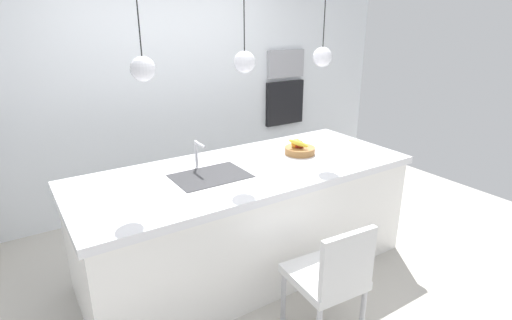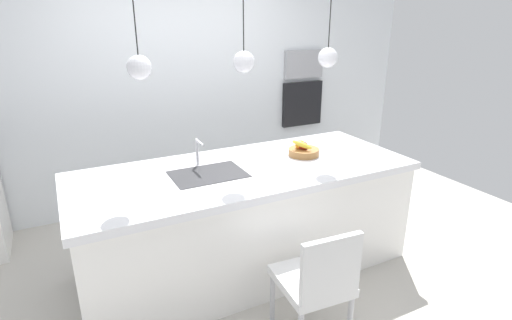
# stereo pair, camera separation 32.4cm
# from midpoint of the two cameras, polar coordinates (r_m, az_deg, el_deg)

# --- Properties ---
(floor) EXTENTS (6.60, 6.60, 0.00)m
(floor) POSITION_cam_midpoint_polar(r_m,az_deg,el_deg) (3.64, 1.19, -14.70)
(floor) COLOR #BCB7AD
(floor) RESTS_ON ground
(back_wall) EXTENTS (6.00, 0.10, 2.60)m
(back_wall) POSITION_cam_midpoint_polar(r_m,az_deg,el_deg) (4.59, -8.59, 9.97)
(back_wall) COLOR white
(back_wall) RESTS_ON ground
(kitchen_island) EXTENTS (2.72, 1.10, 0.91)m
(kitchen_island) POSITION_cam_midpoint_polar(r_m,az_deg,el_deg) (3.40, 1.24, -8.32)
(kitchen_island) COLOR white
(kitchen_island) RESTS_ON ground
(sink_basin) EXTENTS (0.56, 0.40, 0.02)m
(sink_basin) POSITION_cam_midpoint_polar(r_m,az_deg,el_deg) (3.09, -3.83, -2.16)
(sink_basin) COLOR #2D2D30
(sink_basin) RESTS_ON kitchen_island
(faucet) EXTENTS (0.02, 0.17, 0.22)m
(faucet) POSITION_cam_midpoint_polar(r_m,az_deg,el_deg) (3.23, -5.39, 1.53)
(faucet) COLOR silver
(faucet) RESTS_ON kitchen_island
(fruit_bowl) EXTENTS (0.27, 0.27, 0.15)m
(fruit_bowl) POSITION_cam_midpoint_polar(r_m,az_deg,el_deg) (3.54, 9.31, 1.36)
(fruit_bowl) COLOR #9E6B38
(fruit_bowl) RESTS_ON kitchen_island
(microwave) EXTENTS (0.54, 0.08, 0.34)m
(microwave) POSITION_cam_midpoint_polar(r_m,az_deg,el_deg) (5.21, 8.54, 13.29)
(microwave) COLOR #9E9EA3
(microwave) RESTS_ON back_wall
(oven) EXTENTS (0.56, 0.08, 0.56)m
(oven) POSITION_cam_midpoint_polar(r_m,az_deg,el_deg) (5.28, 8.27, 7.90)
(oven) COLOR black
(oven) RESTS_ON back_wall
(chair_near) EXTENTS (0.45, 0.49, 0.86)m
(chair_near) POSITION_cam_midpoint_polar(r_m,az_deg,el_deg) (2.70, 12.17, -16.40)
(chair_near) COLOR silver
(chair_near) RESTS_ON ground
(pendant_light_left) EXTENTS (0.16, 0.16, 0.76)m
(pendant_light_left) POSITION_cam_midpoint_polar(r_m,az_deg,el_deg) (2.75, -12.94, 12.71)
(pendant_light_left) COLOR silver
(pendant_light_center) EXTENTS (0.16, 0.16, 0.76)m
(pendant_light_center) POSITION_cam_midpoint_polar(r_m,az_deg,el_deg) (3.02, 1.42, 13.76)
(pendant_light_center) COLOR silver
(pendant_light_right) EXTENTS (0.16, 0.16, 0.76)m
(pendant_light_right) POSITION_cam_midpoint_polar(r_m,az_deg,el_deg) (3.44, 12.90, 14.01)
(pendant_light_right) COLOR silver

